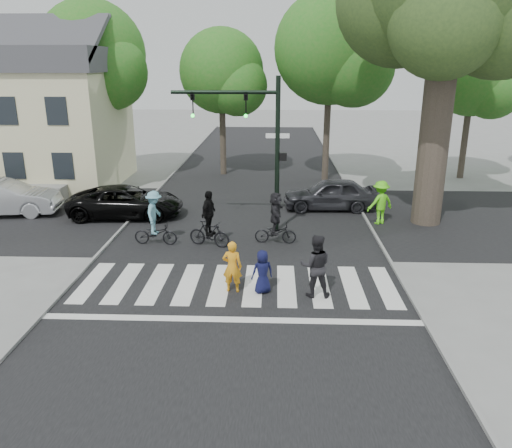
# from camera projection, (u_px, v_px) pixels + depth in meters

# --- Properties ---
(ground) EXTENTS (120.00, 120.00, 0.00)m
(ground) POSITION_uv_depth(u_px,v_px,m) (235.00, 299.00, 14.26)
(ground) COLOR gray
(ground) RESTS_ON ground
(road_stem) EXTENTS (10.00, 70.00, 0.01)m
(road_stem) POSITION_uv_depth(u_px,v_px,m) (245.00, 240.00, 19.01)
(road_stem) COLOR black
(road_stem) RESTS_ON ground
(road_cross) EXTENTS (70.00, 10.00, 0.01)m
(road_cross) POSITION_uv_depth(u_px,v_px,m) (249.00, 217.00, 21.86)
(road_cross) COLOR black
(road_cross) RESTS_ON ground
(curb_left) EXTENTS (0.10, 70.00, 0.10)m
(curb_left) POSITION_uv_depth(u_px,v_px,m) (114.00, 237.00, 19.18)
(curb_left) COLOR gray
(curb_left) RESTS_ON ground
(curb_right) EXTENTS (0.10, 70.00, 0.10)m
(curb_right) POSITION_uv_depth(u_px,v_px,m) (378.00, 241.00, 18.81)
(curb_right) COLOR gray
(curb_right) RESTS_ON ground
(crosswalk) EXTENTS (10.00, 3.85, 0.01)m
(crosswalk) POSITION_uv_depth(u_px,v_px,m) (236.00, 289.00, 14.89)
(crosswalk) COLOR silver
(crosswalk) RESTS_ON ground
(traffic_signal) EXTENTS (4.45, 0.29, 6.00)m
(traffic_signal) POSITION_uv_depth(u_px,v_px,m) (255.00, 133.00, 18.94)
(traffic_signal) COLOR black
(traffic_signal) RESTS_ON ground
(bg_tree_0) EXTENTS (5.46, 5.20, 8.97)m
(bg_tree_0) POSITION_uv_depth(u_px,v_px,m) (13.00, 68.00, 28.07)
(bg_tree_0) COLOR brown
(bg_tree_0) RESTS_ON ground
(bg_tree_1) EXTENTS (6.09, 5.80, 9.80)m
(bg_tree_1) POSITION_uv_depth(u_px,v_px,m) (97.00, 59.00, 27.24)
(bg_tree_1) COLOR brown
(bg_tree_1) RESTS_ON ground
(bg_tree_2) EXTENTS (5.04, 4.80, 8.40)m
(bg_tree_2) POSITION_uv_depth(u_px,v_px,m) (226.00, 75.00, 28.34)
(bg_tree_2) COLOR brown
(bg_tree_2) RESTS_ON ground
(bg_tree_3) EXTENTS (6.30, 6.00, 10.20)m
(bg_tree_3) POSITION_uv_depth(u_px,v_px,m) (336.00, 53.00, 26.48)
(bg_tree_3) COLOR brown
(bg_tree_3) RESTS_ON ground
(bg_tree_4) EXTENTS (4.83, 4.60, 8.15)m
(bg_tree_4) POSITION_uv_depth(u_px,v_px,m) (478.00, 78.00, 27.41)
(bg_tree_4) COLOR brown
(bg_tree_4) RESTS_ON ground
(house) EXTENTS (8.40, 8.10, 8.82)m
(house) POSITION_uv_depth(u_px,v_px,m) (41.00, 114.00, 26.79)
(house) COLOR #F0EDB9
(house) RESTS_ON ground
(pedestrian_woman) EXTENTS (0.60, 0.42, 1.57)m
(pedestrian_woman) POSITION_uv_depth(u_px,v_px,m) (232.00, 267.00, 14.52)
(pedestrian_woman) COLOR orange
(pedestrian_woman) RESTS_ON ground
(pedestrian_child) EXTENTS (0.74, 0.61, 1.31)m
(pedestrian_child) POSITION_uv_depth(u_px,v_px,m) (262.00, 272.00, 14.49)
(pedestrian_child) COLOR #0F1238
(pedestrian_child) RESTS_ON ground
(pedestrian_adult) EXTENTS (0.91, 0.71, 1.86)m
(pedestrian_adult) POSITION_uv_depth(u_px,v_px,m) (316.00, 266.00, 14.20)
(pedestrian_adult) COLOR black
(pedestrian_adult) RESTS_ON ground
(cyclist_left) EXTENTS (1.64, 1.08, 2.04)m
(cyclist_left) POSITION_uv_depth(u_px,v_px,m) (155.00, 222.00, 18.31)
(cyclist_left) COLOR black
(cyclist_left) RESTS_ON ground
(cyclist_mid) EXTENTS (1.66, 1.05, 2.10)m
(cyclist_mid) POSITION_uv_depth(u_px,v_px,m) (209.00, 224.00, 18.13)
(cyclist_mid) COLOR black
(cyclist_mid) RESTS_ON ground
(cyclist_right) EXTENTS (1.57, 1.47, 1.96)m
(cyclist_right) POSITION_uv_depth(u_px,v_px,m) (276.00, 221.00, 18.44)
(cyclist_right) COLOR black
(cyclist_right) RESTS_ON ground
(car_suv) EXTENTS (4.99, 2.47, 1.36)m
(car_suv) POSITION_uv_depth(u_px,v_px,m) (126.00, 202.00, 21.70)
(car_suv) COLOR black
(car_suv) RESTS_ON ground
(car_silver) EXTENTS (4.91, 2.27, 1.56)m
(car_silver) POSITION_uv_depth(u_px,v_px,m) (3.00, 198.00, 21.93)
(car_silver) COLOR #BABCC0
(car_silver) RESTS_ON ground
(car_grey) EXTENTS (4.27, 1.77, 1.44)m
(car_grey) POSITION_uv_depth(u_px,v_px,m) (330.00, 194.00, 22.82)
(car_grey) COLOR #2C2C31
(car_grey) RESTS_ON ground
(bystander_hivis) EXTENTS (1.37, 1.14, 1.84)m
(bystander_hivis) POSITION_uv_depth(u_px,v_px,m) (380.00, 203.00, 20.68)
(bystander_hivis) COLOR #5DE41A
(bystander_hivis) RESTS_ON ground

